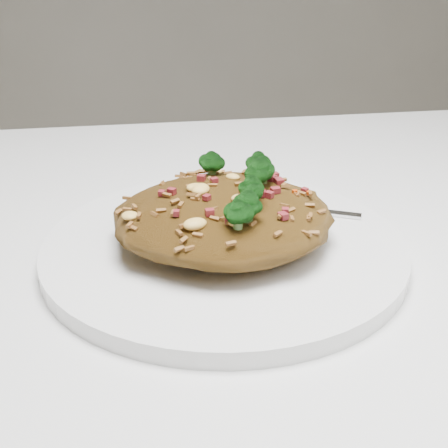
{
  "coord_description": "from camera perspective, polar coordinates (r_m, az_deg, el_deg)",
  "views": [
    {
      "loc": [
        -0.12,
        -0.43,
        0.99
      ],
      "look_at": [
        -0.05,
        0.01,
        0.78
      ],
      "focal_mm": 50.0,
      "sensor_mm": 36.0,
      "label": 1
    }
  ],
  "objects": [
    {
      "name": "dining_table",
      "position": [
        0.56,
        5.07,
        -11.42
      ],
      "size": [
        1.2,
        0.8,
        0.75
      ],
      "color": "white",
      "rests_on": "ground"
    },
    {
      "name": "plate",
      "position": [
        0.51,
        0.0,
        -2.25
      ],
      "size": [
        0.29,
        0.29,
        0.01
      ],
      "primitive_type": "cylinder",
      "color": "white",
      "rests_on": "dining_table"
    },
    {
      "name": "fried_rice",
      "position": [
        0.49,
        0.1,
        1.51
      ],
      "size": [
        0.17,
        0.16,
        0.07
      ],
      "color": "brown",
      "rests_on": "plate"
    },
    {
      "name": "fork",
      "position": [
        0.56,
        5.01,
        1.57
      ],
      "size": [
        0.15,
        0.08,
        0.0
      ],
      "rotation": [
        0.0,
        0.0,
        -0.44
      ],
      "color": "silver",
      "rests_on": "plate"
    }
  ]
}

